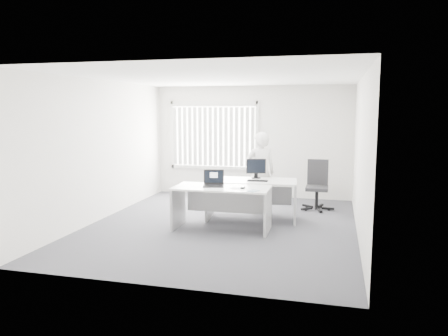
% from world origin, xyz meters
% --- Properties ---
extents(ground, '(6.00, 6.00, 0.00)m').
position_xyz_m(ground, '(0.00, 0.00, 0.00)').
color(ground, '#55565D').
rests_on(ground, ground).
extents(wall_back, '(5.00, 0.02, 2.80)m').
position_xyz_m(wall_back, '(0.00, 3.00, 1.40)').
color(wall_back, white).
rests_on(wall_back, ground).
extents(wall_front, '(5.00, 0.02, 2.80)m').
position_xyz_m(wall_front, '(0.00, -3.00, 1.40)').
color(wall_front, white).
rests_on(wall_front, ground).
extents(wall_left, '(0.02, 6.00, 2.80)m').
position_xyz_m(wall_left, '(-2.50, 0.00, 1.40)').
color(wall_left, white).
rests_on(wall_left, ground).
extents(wall_right, '(0.02, 6.00, 2.80)m').
position_xyz_m(wall_right, '(2.50, 0.00, 1.40)').
color(wall_right, white).
rests_on(wall_right, ground).
extents(ceiling, '(5.00, 6.00, 0.02)m').
position_xyz_m(ceiling, '(0.00, 0.00, 2.80)').
color(ceiling, white).
rests_on(ceiling, wall_back).
extents(window, '(2.32, 0.06, 1.76)m').
position_xyz_m(window, '(-1.00, 2.96, 1.55)').
color(window, silver).
rests_on(window, wall_back).
extents(blinds, '(2.20, 0.10, 1.50)m').
position_xyz_m(blinds, '(-1.00, 2.90, 1.52)').
color(blinds, silver).
rests_on(blinds, wall_back).
extents(desk_near, '(1.77, 0.85, 0.80)m').
position_xyz_m(desk_near, '(0.07, -0.25, 0.58)').
color(desk_near, silver).
rests_on(desk_near, ground).
extents(desk_far, '(1.85, 1.00, 0.81)m').
position_xyz_m(desk_far, '(0.46, 0.60, 0.58)').
color(desk_far, silver).
rests_on(desk_far, ground).
extents(office_chair, '(0.63, 0.63, 1.10)m').
position_xyz_m(office_chair, '(1.70, 1.87, 0.34)').
color(office_chair, black).
rests_on(office_chair, ground).
extents(person, '(0.75, 0.63, 1.75)m').
position_xyz_m(person, '(0.54, 1.19, 0.87)').
color(person, silver).
rests_on(person, ground).
extents(laptop, '(0.45, 0.42, 0.29)m').
position_xyz_m(laptop, '(-0.09, -0.24, 0.95)').
color(laptop, black).
rests_on(laptop, desk_near).
extents(paper_sheet, '(0.31, 0.25, 0.00)m').
position_xyz_m(paper_sheet, '(0.40, -0.34, 0.80)').
color(paper_sheet, white).
rests_on(paper_sheet, desk_near).
extents(mouse, '(0.07, 0.10, 0.04)m').
position_xyz_m(mouse, '(0.48, -0.32, 0.82)').
color(mouse, '#ADADB0').
rests_on(mouse, paper_sheet).
extents(booklet, '(0.21, 0.24, 0.01)m').
position_xyz_m(booklet, '(0.70, -0.51, 0.81)').
color(booklet, white).
rests_on(booklet, desk_near).
extents(keyboard, '(0.40, 0.15, 0.02)m').
position_xyz_m(keyboard, '(0.60, 0.50, 0.82)').
color(keyboard, black).
rests_on(keyboard, desk_far).
extents(monitor, '(0.42, 0.23, 0.40)m').
position_xyz_m(monitor, '(0.50, 0.85, 1.01)').
color(monitor, black).
rests_on(monitor, desk_far).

